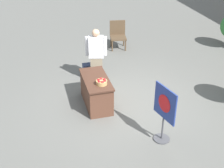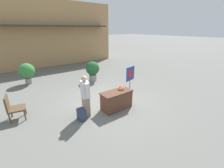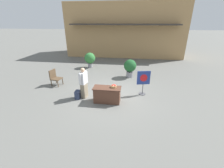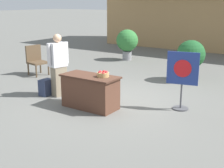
# 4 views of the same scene
# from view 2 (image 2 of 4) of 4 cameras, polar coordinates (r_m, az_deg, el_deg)

# --- Properties ---
(ground_plane) EXTENTS (120.00, 120.00, 0.00)m
(ground_plane) POSITION_cam_2_polar(r_m,az_deg,el_deg) (7.05, -1.27, -6.17)
(ground_plane) COLOR slate
(storefront_building) EXTENTS (12.20, 5.21, 5.38)m
(storefront_building) POSITION_cam_2_polar(r_m,az_deg,el_deg) (16.11, -25.14, 17.01)
(storefront_building) COLOR tan
(storefront_building) RESTS_ON ground_plane
(display_table) EXTENTS (1.33, 0.62, 0.76)m
(display_table) POSITION_cam_2_polar(r_m,az_deg,el_deg) (6.23, 1.74, -6.08)
(display_table) COLOR brown
(display_table) RESTS_ON ground_plane
(apple_basket) EXTENTS (0.27, 0.27, 0.13)m
(apple_basket) POSITION_cam_2_polar(r_m,az_deg,el_deg) (6.28, 3.60, -1.49)
(apple_basket) COLOR tan
(apple_basket) RESTS_ON display_table
(person_visitor) EXTENTS (0.35, 0.60, 1.59)m
(person_visitor) POSITION_cam_2_polar(r_m,az_deg,el_deg) (5.67, -10.08, -4.47)
(person_visitor) COLOR gray
(person_visitor) RESTS_ON ground_plane
(backpack) EXTENTS (0.24, 0.34, 0.42)m
(backpack) POSITION_cam_2_polar(r_m,az_deg,el_deg) (5.69, -11.55, -11.26)
(backpack) COLOR #2D3856
(backpack) RESTS_ON ground_plane
(poster_board) EXTENTS (0.68, 0.36, 1.31)m
(poster_board) POSITION_cam_2_polar(r_m,az_deg,el_deg) (7.91, 6.93, 2.53)
(poster_board) COLOR #4C4C51
(poster_board) RESTS_ON ground_plane
(patio_chair) EXTENTS (0.64, 0.64, 0.96)m
(patio_chair) POSITION_cam_2_polar(r_m,az_deg,el_deg) (6.50, -33.66, -7.22)
(patio_chair) COLOR brown
(patio_chair) RESTS_ON ground_plane
(potted_plant_far_right) EXTENTS (0.86, 0.86, 1.25)m
(potted_plant_far_right) POSITION_cam_2_polar(r_m,az_deg,el_deg) (9.48, -7.43, 5.53)
(potted_plant_far_right) COLOR gray
(potted_plant_far_right) RESTS_ON ground_plane
(potted_plant_near_left) EXTENTS (0.89, 0.89, 1.25)m
(potted_plant_near_left) POSITION_cam_2_polar(r_m,az_deg,el_deg) (10.20, -29.69, 4.17)
(potted_plant_near_left) COLOR gray
(potted_plant_near_left) RESTS_ON ground_plane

